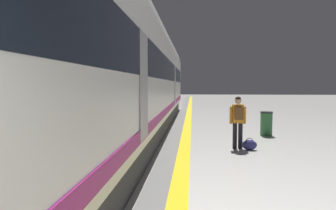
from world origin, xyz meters
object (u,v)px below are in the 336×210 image
(high_speed_train, at_px, (123,68))
(duffel_bag_near, at_px, (249,145))
(passenger_near, at_px, (238,118))
(waste_bin, at_px, (266,123))

(high_speed_train, relative_size, duffel_bag_near, 69.45)
(passenger_near, bearing_deg, waste_bin, 60.60)
(high_speed_train, relative_size, waste_bin, 33.58)
(passenger_near, distance_m, duffel_bag_near, 0.86)
(high_speed_train, distance_m, duffel_bag_near, 4.87)
(waste_bin, bearing_deg, high_speed_train, -164.51)
(duffel_bag_near, relative_size, waste_bin, 0.48)
(duffel_bag_near, bearing_deg, waste_bin, 67.70)
(passenger_near, xyz_separation_m, duffel_bag_near, (0.32, -0.18, -0.78))
(passenger_near, relative_size, duffel_bag_near, 3.58)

